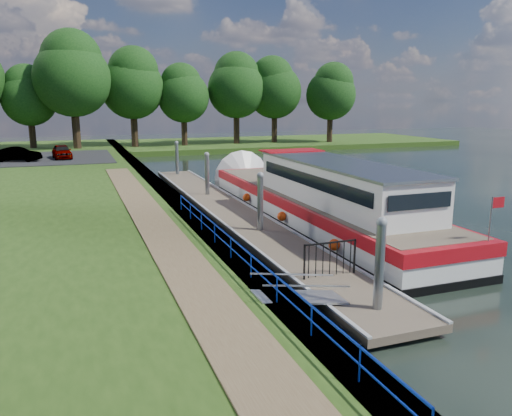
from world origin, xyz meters
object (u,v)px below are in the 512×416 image
object	(u,v)px
pontoon	(230,213)
barge	(309,199)
car_a	(62,151)
car_b	(18,154)

from	to	relation	value
pontoon	barge	distance (m)	4.22
pontoon	car_a	bearing A→B (deg)	109.32
pontoon	car_a	distance (m)	25.28
pontoon	car_b	distance (m)	25.77
pontoon	barge	bearing A→B (deg)	-29.35
car_a	car_b	xyz separation A→B (m)	(-3.52, -0.99, -0.02)
barge	car_a	world-z (taller)	barge
car_a	barge	bearing A→B (deg)	-71.73
pontoon	car_a	world-z (taller)	car_a
barge	car_a	size ratio (longest dim) A/B	5.71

